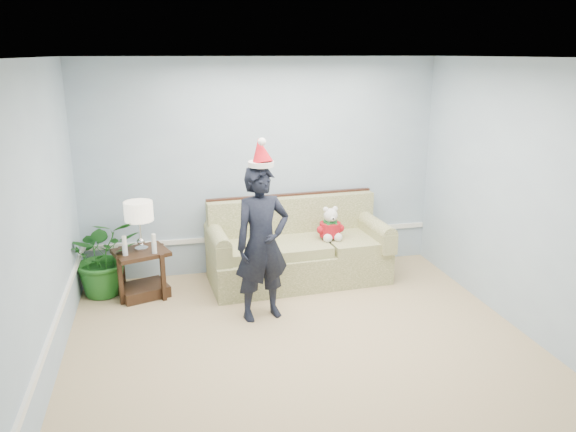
# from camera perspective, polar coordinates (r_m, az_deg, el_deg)

# --- Properties ---
(room_shell) EXTENTS (4.54, 5.04, 2.74)m
(room_shell) POSITION_cam_1_polar(r_m,az_deg,el_deg) (4.72, 2.83, -0.87)
(room_shell) COLOR tan
(room_shell) RESTS_ON ground
(wainscot_trim) EXTENTS (4.49, 4.99, 0.06)m
(wainscot_trim) POSITION_cam_1_polar(r_m,az_deg,el_deg) (5.97, -11.43, -6.62)
(wainscot_trim) COLOR white
(wainscot_trim) RESTS_ON room_shell
(sofa) EXTENTS (2.22, 1.06, 1.02)m
(sofa) POSITION_cam_1_polar(r_m,az_deg,el_deg) (7.00, 0.94, -3.62)
(sofa) COLOR #5D6530
(sofa) RESTS_ON room_shell
(side_table) EXTENTS (0.70, 0.64, 0.56)m
(side_table) POSITION_cam_1_polar(r_m,az_deg,el_deg) (6.77, -14.54, -6.14)
(side_table) COLOR #371F14
(side_table) RESTS_ON room_shell
(table_lamp) EXTENTS (0.32, 0.32, 0.57)m
(table_lamp) POSITION_cam_1_polar(r_m,az_deg,el_deg) (6.54, -14.92, 0.27)
(table_lamp) COLOR silver
(table_lamp) RESTS_ON side_table
(candle_pair) EXTENTS (0.38, 0.06, 0.23)m
(candle_pair) POSITION_cam_1_polar(r_m,az_deg,el_deg) (6.51, -14.86, -2.90)
(candle_pair) COLOR silver
(candle_pair) RESTS_ON side_table
(houseplant) EXTENTS (0.90, 0.80, 0.94)m
(houseplant) POSITION_cam_1_polar(r_m,az_deg,el_deg) (6.87, -18.22, -3.88)
(houseplant) COLOR #1E601D
(houseplant) RESTS_ON room_shell
(man) EXTENTS (0.68, 0.52, 1.65)m
(man) POSITION_cam_1_polar(r_m,az_deg,el_deg) (5.85, -2.65, -2.83)
(man) COLOR black
(man) RESTS_ON room_shell
(santa_hat) EXTENTS (0.34, 0.36, 0.31)m
(santa_hat) POSITION_cam_1_polar(r_m,az_deg,el_deg) (5.63, -2.80, 6.38)
(santa_hat) COLOR silver
(santa_hat) RESTS_ON man
(teddy_bear) EXTENTS (0.26, 0.30, 0.42)m
(teddy_bear) POSITION_cam_1_polar(r_m,az_deg,el_deg) (6.88, 4.32, -1.16)
(teddy_bear) COLOR silver
(teddy_bear) RESTS_ON sofa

